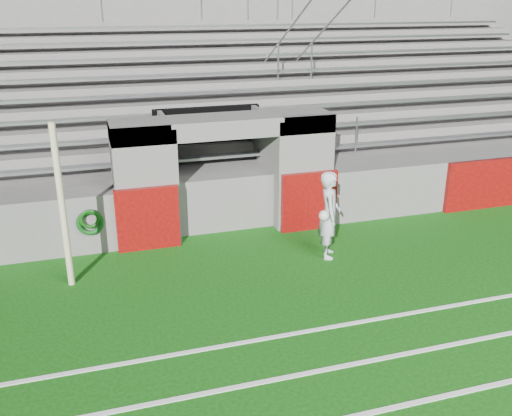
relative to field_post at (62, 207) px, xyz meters
name	(u,v)px	position (x,y,z in m)	size (l,w,h in m)	color
ground	(275,303)	(3.39, -1.78, -1.52)	(90.00, 90.00, 0.00)	#0E460B
field_post	(62,207)	(0.00, 0.00, 0.00)	(0.12, 0.12, 3.04)	beige
stadium_structure	(187,125)	(3.39, 6.19, -0.03)	(26.00, 8.48, 5.42)	#5A5855
goalkeeper_with_ball	(329,215)	(5.03, -0.28, -0.62)	(0.65, 0.77, 1.80)	#B3B8BD
hose_coil	(90,221)	(0.44, 1.16, -0.77)	(0.55, 0.14, 0.58)	#0D4212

